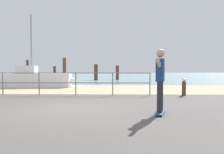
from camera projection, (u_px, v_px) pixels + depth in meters
ground_plane at (57, 116)px, 6.10m from camera, size 24.00×10.00×0.04m
beach_strip at (92, 89)px, 14.09m from camera, size 24.00×6.00×0.04m
sea_surface at (109, 75)px, 42.06m from camera, size 72.00×50.00×0.04m
railing_fence at (39, 80)px, 10.72m from camera, size 10.02×0.05×1.05m
sailboat at (39, 79)px, 15.39m from camera, size 5.00×1.62×4.66m
skateboard at (160, 112)px, 6.28m from camera, size 0.41×0.82×0.08m
skateboarder at (160, 76)px, 6.24m from camera, size 0.48×1.42×1.65m
bollard_short at (184, 89)px, 10.62m from camera, size 0.18×0.18×0.64m
seagull at (184, 80)px, 10.62m from camera, size 0.15×0.49×0.18m
groyne_post_0 at (28, 70)px, 23.43m from camera, size 0.26×0.26×2.06m
groyne_post_1 at (55, 73)px, 25.15m from camera, size 0.30×0.30×1.45m
groyne_post_2 at (64, 70)px, 19.94m from camera, size 0.29×0.29×2.11m
groyne_post_3 at (96, 72)px, 24.55m from camera, size 0.39×0.39×1.65m
groyne_post_4 at (117, 73)px, 25.52m from camera, size 0.35×0.35×1.54m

